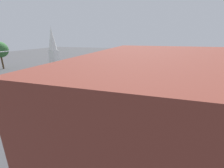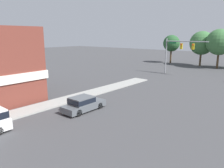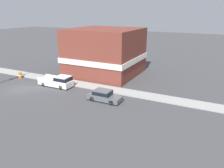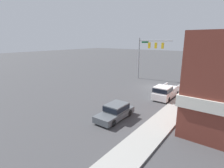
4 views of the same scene
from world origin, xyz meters
name	(u,v)px [view 2 (image 2 of 4)]	position (x,y,z in m)	size (l,w,h in m)	color
far_signal_assembly	(178,49)	(-3.11, 38.26, 4.85)	(7.73, 0.49, 6.67)	gray
car_lead	(83,103)	(-1.64, 13.18, 0.76)	(1.82, 4.49, 1.45)	black
backdrop_tree_left_far	(171,43)	(-11.85, 53.82, 5.14)	(4.28, 4.28, 7.31)	#4C3823
backdrop_tree_left_mid	(202,43)	(-3.91, 53.14, 5.42)	(5.55, 5.55, 8.21)	#4C3823
backdrop_tree_center	(220,42)	(0.45, 51.34, 5.77)	(5.65, 5.65, 8.61)	#4C3823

